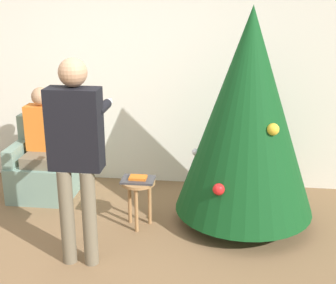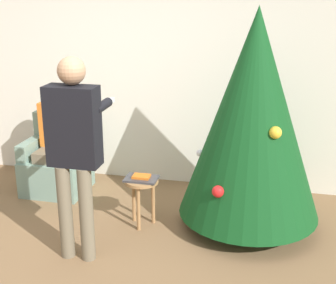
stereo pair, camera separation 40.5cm
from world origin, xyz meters
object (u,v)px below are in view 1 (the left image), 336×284
person_seated (42,139)px  person_standing (76,145)px  side_stool (138,190)px  armchair (45,168)px  christmas_tree (248,113)px

person_seated → person_standing: person_standing is taller
person_seated → side_stool: (1.18, -0.58, -0.28)m
person_standing → side_stool: (0.37, 0.64, -0.66)m
armchair → person_standing: person_standing is taller
person_standing → armchair: bearing=122.8°
christmas_tree → armchair: (-2.19, 0.38, -0.80)m
christmas_tree → side_stool: bearing=-167.5°
christmas_tree → person_seated: size_ratio=1.72×
christmas_tree → person_standing: bearing=-148.0°
person_seated → side_stool: bearing=-26.4°
person_standing → side_stool: 0.99m
side_stool → person_standing: bearing=-120.4°
armchair → person_seated: (0.00, -0.02, 0.35)m
side_stool → person_seated: bearing=153.6°
christmas_tree → side_stool: 1.27m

